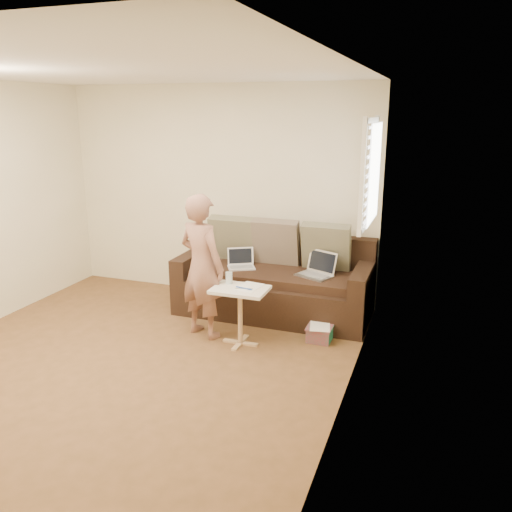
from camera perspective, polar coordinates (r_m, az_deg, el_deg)
name	(u,v)px	position (r m, az deg, el deg)	size (l,w,h in m)	color
floor	(123,368)	(5.06, -14.30, -11.80)	(4.50, 4.50, 0.00)	brown
ceiling	(100,69)	(4.52, -16.63, 18.94)	(4.50, 4.50, 0.00)	white
wall_back	(218,193)	(6.55, -4.13, 6.93)	(4.00, 4.00, 0.00)	beige
wall_right	(346,251)	(3.86, 9.85, 0.50)	(4.50, 4.50, 0.00)	beige
window_blinds	(371,173)	(5.25, 12.42, 8.83)	(0.12, 0.88, 1.08)	white
sofa	(274,278)	(6.02, 1.97, -2.42)	(2.20, 0.95, 0.85)	black
pillow_left	(233,238)	(6.33, -2.52, 1.93)	(0.55, 0.14, 0.55)	#66624B
pillow_mid	(276,242)	(6.15, 2.22, 1.51)	(0.55, 0.14, 0.55)	brown
pillow_right	(326,247)	(5.98, 7.66, 0.98)	(0.55, 0.14, 0.55)	#66624B
laptop_silver	(314,276)	(5.80, 6.37, -2.21)	(0.37, 0.27, 0.25)	#B7BABC
laptop_white	(241,268)	(6.06, -1.62, -1.34)	(0.31, 0.22, 0.22)	white
person	(202,266)	(5.36, -5.93, -1.11)	(0.55, 0.37, 1.51)	brown
side_table	(240,316)	(5.26, -1.74, -6.59)	(0.54, 0.38, 0.60)	silver
drinking_glass	(229,278)	(5.28, -2.97, -2.39)	(0.07, 0.07, 0.12)	silver
scissors	(244,288)	(5.12, -1.33, -3.55)	(0.18, 0.10, 0.02)	silver
paper_on_table	(249,287)	(5.18, -0.79, -3.39)	(0.21, 0.30, 0.00)	white
striped_box	(320,333)	(5.46, 6.97, -8.36)	(0.26, 0.26, 0.16)	#CA1E43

